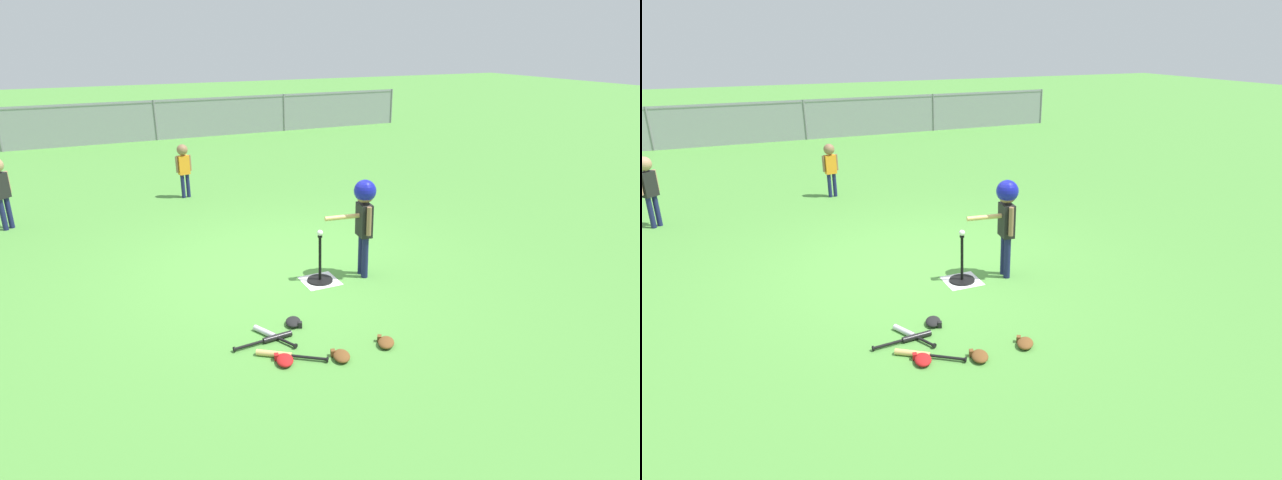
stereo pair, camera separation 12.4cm
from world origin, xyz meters
TOP-DOWN VIEW (x-y plane):
  - ground_plane at (0.00, 0.00)m, footprint 60.00×60.00m
  - home_plate at (0.30, -0.60)m, footprint 0.44×0.44m
  - batting_tee at (0.30, -0.60)m, footprint 0.32×0.32m
  - baseball_on_tee at (0.30, -0.60)m, footprint 0.07×0.07m
  - batter_child at (0.86, -0.66)m, footprint 0.65×0.36m
  - fielder_deep_center at (-3.38, 3.23)m, footprint 0.26×0.25m
  - fielder_near_right at (-0.45, 3.83)m, footprint 0.30×0.20m
  - spare_bat_silver at (-0.73, -1.58)m, footprint 0.30×0.54m
  - spare_bat_wood at (-0.75, -1.99)m, footprint 0.60×0.45m
  - spare_bat_black at (-0.73, -1.68)m, footprint 0.63×0.11m
  - glove_by_plate at (-0.24, -2.25)m, footprint 0.21×0.26m
  - glove_near_bats at (-0.41, -1.47)m, footprint 0.23×0.26m
  - glove_tossed_aside at (-0.76, -2.09)m, footprint 0.21×0.25m
  - glove_outfield_drop at (0.27, -2.22)m, footprint 0.26×0.27m
  - outfield_fence at (0.00, 10.17)m, footprint 16.06×0.06m

SIDE VIEW (x-z plane):
  - ground_plane at x=0.00m, z-range 0.00..0.00m
  - home_plate at x=0.30m, z-range 0.00..0.01m
  - spare_bat_silver at x=-0.73m, z-range 0.00..0.06m
  - spare_bat_wood at x=-0.75m, z-range 0.00..0.06m
  - spare_bat_black at x=-0.73m, z-range 0.00..0.06m
  - glove_by_plate at x=-0.24m, z-range 0.00..0.07m
  - glove_near_bats at x=-0.41m, z-range 0.00..0.07m
  - glove_tossed_aside at x=-0.76m, z-range 0.00..0.07m
  - glove_outfield_drop at x=0.27m, z-range 0.00..0.07m
  - batting_tee at x=0.30m, z-range -0.21..0.39m
  - outfield_fence at x=0.00m, z-range 0.04..1.19m
  - baseball_on_tee at x=0.30m, z-range 0.61..0.68m
  - fielder_near_right at x=-0.45m, z-range 0.14..1.15m
  - fielder_deep_center at x=-3.38m, z-range 0.16..1.30m
  - batter_child at x=0.86m, z-range 0.27..1.52m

